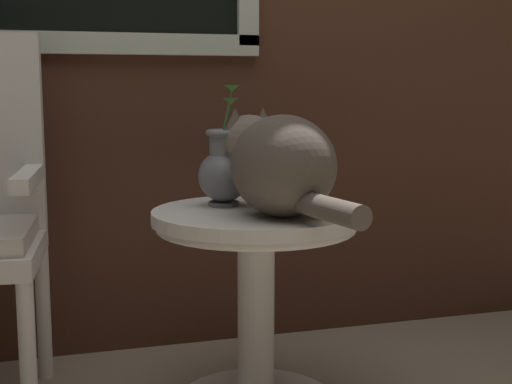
# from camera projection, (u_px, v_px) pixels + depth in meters

# --- Properties ---
(wicker_side_table) EXTENTS (0.57, 0.57, 0.57)m
(wicker_side_table) POSITION_uv_depth(u_px,v_px,m) (256.00, 274.00, 2.03)
(wicker_side_table) COLOR silver
(wicker_side_table) RESTS_ON ground_plane
(cat) EXTENTS (0.32, 0.62, 0.28)m
(cat) POSITION_uv_depth(u_px,v_px,m) (279.00, 163.00, 1.90)
(cat) COLOR brown
(cat) RESTS_ON wicker_side_table
(pewter_vase_with_ivy) EXTENTS (0.14, 0.14, 0.34)m
(pewter_vase_with_ivy) POSITION_uv_depth(u_px,v_px,m) (224.00, 170.00, 2.06)
(pewter_vase_with_ivy) COLOR slate
(pewter_vase_with_ivy) RESTS_ON wicker_side_table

